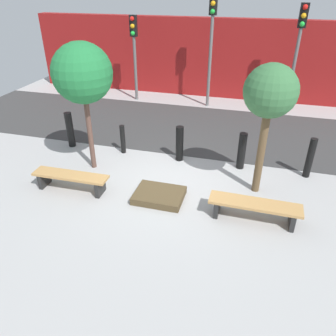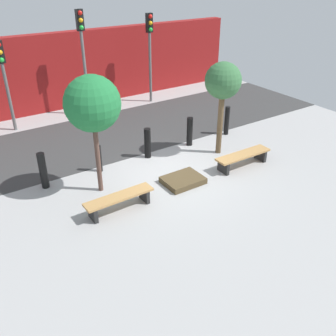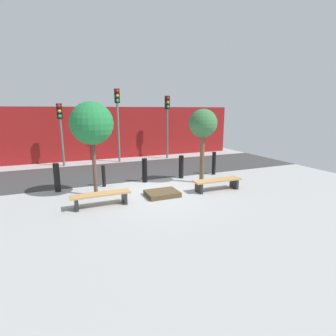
% 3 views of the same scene
% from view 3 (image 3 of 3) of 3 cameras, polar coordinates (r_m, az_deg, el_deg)
% --- Properties ---
extents(ground_plane, '(18.00, 18.00, 0.00)m').
position_cam_3_polar(ground_plane, '(10.06, -2.78, -4.86)').
color(ground_plane, '#A1A1A1').
extents(road_strip, '(18.00, 4.28, 0.01)m').
position_cam_3_polar(road_strip, '(13.46, -8.21, -0.47)').
color(road_strip, '#373737').
rests_on(road_strip, ground).
extents(building_facade, '(16.20, 0.50, 3.18)m').
position_cam_3_polar(building_facade, '(16.97, -11.79, 7.52)').
color(building_facade, maroon).
rests_on(building_facade, ground).
extents(bench_left, '(1.87, 0.45, 0.43)m').
position_cam_3_polar(bench_left, '(8.62, -14.40, -6.07)').
color(bench_left, black).
rests_on(bench_left, ground).
extents(bench_right, '(1.93, 0.49, 0.43)m').
position_cam_3_polar(bench_right, '(10.14, 10.64, -3.06)').
color(bench_right, black).
rests_on(bench_right, ground).
extents(planter_bed, '(1.14, 0.88, 0.17)m').
position_cam_3_polar(planter_bed, '(9.40, -1.28, -5.57)').
color(planter_bed, '#4D3E26').
rests_on(planter_bed, ground).
extents(tree_behind_left_bench, '(1.46, 1.46, 3.29)m').
position_cam_3_polar(tree_behind_left_bench, '(9.36, -16.27, 9.22)').
color(tree_behind_left_bench, brown).
rests_on(tree_behind_left_bench, ground).
extents(tree_behind_right_bench, '(1.15, 1.15, 3.05)m').
position_cam_3_polar(tree_behind_right_bench, '(10.78, 7.62, 9.30)').
color(tree_behind_right_bench, brown).
rests_on(tree_behind_right_bench, ground).
extents(bollard_far_left, '(0.22, 0.22, 1.08)m').
position_cam_3_polar(bollard_far_left, '(10.60, -23.03, -1.94)').
color(bollard_far_left, black).
rests_on(bollard_far_left, ground).
extents(bollard_left, '(0.14, 0.14, 0.87)m').
position_cam_3_polar(bollard_left, '(10.74, -13.83, -1.70)').
color(bollard_left, black).
rests_on(bollard_left, ground).
extents(bollard_center, '(0.22, 0.22, 1.01)m').
position_cam_3_polar(bollard_center, '(11.11, -5.11, -0.51)').
color(bollard_center, black).
rests_on(bollard_center, ground).
extents(bollard_right, '(0.21, 0.21, 1.02)m').
position_cam_3_polar(bollard_right, '(11.73, 2.88, 0.24)').
color(bollard_right, black).
rests_on(bollard_right, ground).
extents(bollard_far_right, '(0.18, 0.18, 1.08)m').
position_cam_3_polar(bollard_far_right, '(12.55, 9.95, 1.02)').
color(bollard_far_right, black).
rests_on(bollard_far_right, ground).
extents(traffic_light_west, '(0.28, 0.27, 3.33)m').
position_cam_3_polar(traffic_light_west, '(15.14, -22.37, 9.00)').
color(traffic_light_west, '#5D5D5D').
rests_on(traffic_light_west, ground).
extents(traffic_light_mid_west, '(0.28, 0.27, 4.16)m').
position_cam_3_polar(traffic_light_mid_west, '(15.48, -10.90, 11.75)').
color(traffic_light_mid_west, slate).
rests_on(traffic_light_mid_west, ground).
extents(traffic_light_mid_east, '(0.28, 0.27, 3.84)m').
position_cam_3_polar(traffic_light_mid_east, '(16.41, -0.15, 11.29)').
color(traffic_light_mid_east, '#5D5D5D').
rests_on(traffic_light_mid_east, ground).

